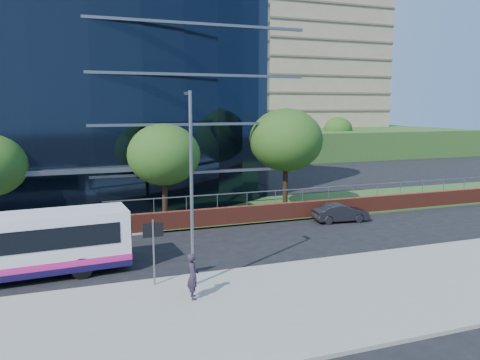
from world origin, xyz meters
name	(u,v)px	position (x,y,z in m)	size (l,w,h in m)	color
ground	(41,288)	(0.00, 0.00, 0.00)	(200.00, 200.00, 0.00)	black
pavement_near	(32,342)	(0.00, -5.00, 0.07)	(80.00, 8.00, 0.15)	gray
kerb	(39,295)	(0.00, -1.00, 0.08)	(80.00, 0.25, 0.16)	gray
yellow_line_outer	(40,295)	(0.00, -0.80, 0.01)	(80.00, 0.08, 0.01)	gold
yellow_line_inner	(40,294)	(0.00, -0.65, 0.01)	(80.00, 0.08, 0.01)	gold
grass_verge	(369,200)	(24.00, 11.00, 0.06)	(36.00, 8.00, 0.12)	#2D511E
retaining_wall	(353,206)	(20.00, 7.30, 0.61)	(34.00, 0.40, 2.11)	maroon
apartment_block	(253,87)	(32.00, 57.21, 11.11)	(60.00, 42.00, 30.00)	#2D511E
street_sign	(153,238)	(4.50, -1.59, 2.15)	(0.85, 0.09, 2.80)	slate
tree_far_c	(164,155)	(7.00, 9.00, 4.54)	(4.62, 4.62, 6.51)	black
tree_far_d	(286,140)	(16.00, 10.00, 5.19)	(5.28, 5.28, 7.44)	black
tree_dist_e	(245,129)	(24.00, 40.00, 4.54)	(4.62, 4.62, 6.51)	black
tree_dist_f	(338,129)	(40.00, 42.00, 4.21)	(4.29, 4.29, 6.05)	black
streetlight_east	(191,184)	(6.00, -2.17, 4.44)	(0.15, 0.77, 8.00)	slate
city_bus	(6,247)	(-1.36, 1.46, 1.52)	(10.71, 3.18, 2.86)	silver
parked_car	(341,213)	(18.06, 5.77, 0.60)	(1.28, 3.67, 1.21)	black
pedestrian	(193,276)	(5.67, -3.52, 1.06)	(0.66, 0.43, 1.81)	#2A2031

